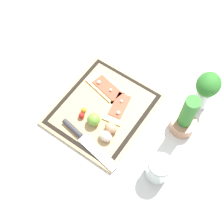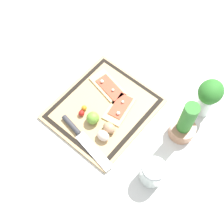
{
  "view_description": "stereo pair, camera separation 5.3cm",
  "coord_description": "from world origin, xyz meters",
  "px_view_note": "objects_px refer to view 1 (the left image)",
  "views": [
    {
      "loc": [
        0.49,
        0.39,
        1.17
      ],
      "look_at": [
        0.0,
        0.05,
        0.03
      ],
      "focal_mm": 50.0,
      "sensor_mm": 36.0,
      "label": 1
    },
    {
      "loc": [
        0.46,
        0.43,
        1.17
      ],
      "look_at": [
        0.0,
        0.05,
        0.03
      ],
      "focal_mm": 50.0,
      "sensor_mm": 36.0,
      "label": 2
    }
  ],
  "objects_px": {
    "herb_pot": "(185,119)",
    "cherry_tomato_yellow": "(84,110)",
    "pizza_slice_far": "(119,107)",
    "knife": "(80,136)",
    "egg_brown": "(111,128)",
    "lime": "(94,119)",
    "cherry_tomato_red": "(82,116)",
    "herb_glass": "(206,89)",
    "egg_pink": "(106,136)",
    "pizza_slice_near": "(106,87)",
    "sauce_jar": "(158,169)"
  },
  "relations": [
    {
      "from": "herb_pot",
      "to": "cherry_tomato_yellow",
      "type": "bearing_deg",
      "value": -64.37
    },
    {
      "from": "pizza_slice_far",
      "to": "herb_pot",
      "type": "height_order",
      "value": "herb_pot"
    },
    {
      "from": "knife",
      "to": "egg_brown",
      "type": "height_order",
      "value": "egg_brown"
    },
    {
      "from": "lime",
      "to": "herb_pot",
      "type": "xyz_separation_m",
      "value": [
        -0.19,
        0.31,
        0.03
      ]
    },
    {
      "from": "cherry_tomato_red",
      "to": "herb_pot",
      "type": "xyz_separation_m",
      "value": [
        -0.2,
        0.36,
        0.05
      ]
    },
    {
      "from": "pizza_slice_far",
      "to": "knife",
      "type": "distance_m",
      "value": 0.2
    },
    {
      "from": "cherry_tomato_yellow",
      "to": "herb_glass",
      "type": "bearing_deg",
      "value": 130.48
    },
    {
      "from": "lime",
      "to": "cherry_tomato_yellow",
      "type": "distance_m",
      "value": 0.07
    },
    {
      "from": "pizza_slice_far",
      "to": "lime",
      "type": "bearing_deg",
      "value": -22.05
    },
    {
      "from": "egg_pink",
      "to": "cherry_tomato_red",
      "type": "bearing_deg",
      "value": -98.7
    },
    {
      "from": "egg_pink",
      "to": "herb_pot",
      "type": "bearing_deg",
      "value": 135.0
    },
    {
      "from": "pizza_slice_far",
      "to": "herb_pot",
      "type": "bearing_deg",
      "value": 107.19
    },
    {
      "from": "knife",
      "to": "egg_brown",
      "type": "relative_size",
      "value": 5.37
    },
    {
      "from": "lime",
      "to": "herb_glass",
      "type": "xyz_separation_m",
      "value": [
        -0.34,
        0.31,
        0.07
      ]
    },
    {
      "from": "herb_pot",
      "to": "knife",
      "type": "bearing_deg",
      "value": -48.49
    },
    {
      "from": "knife",
      "to": "pizza_slice_near",
      "type": "bearing_deg",
      "value": -168.04
    },
    {
      "from": "herb_pot",
      "to": "sauce_jar",
      "type": "distance_m",
      "value": 0.23
    },
    {
      "from": "egg_pink",
      "to": "herb_pot",
      "type": "distance_m",
      "value": 0.32
    },
    {
      "from": "pizza_slice_near",
      "to": "pizza_slice_far",
      "type": "bearing_deg",
      "value": 63.76
    },
    {
      "from": "egg_pink",
      "to": "egg_brown",
      "type": "bearing_deg",
      "value": -174.8
    },
    {
      "from": "pizza_slice_far",
      "to": "herb_glass",
      "type": "xyz_separation_m",
      "value": [
        -0.22,
        0.27,
        0.1
      ]
    },
    {
      "from": "egg_pink",
      "to": "cherry_tomato_red",
      "type": "relative_size",
      "value": 2.13
    },
    {
      "from": "cherry_tomato_red",
      "to": "cherry_tomato_yellow",
      "type": "height_order",
      "value": "cherry_tomato_red"
    },
    {
      "from": "egg_brown",
      "to": "cherry_tomato_yellow",
      "type": "distance_m",
      "value": 0.14
    },
    {
      "from": "cherry_tomato_red",
      "to": "sauce_jar",
      "type": "height_order",
      "value": "sauce_jar"
    },
    {
      "from": "pizza_slice_near",
      "to": "lime",
      "type": "xyz_separation_m",
      "value": [
        0.17,
        0.06,
        0.02
      ]
    },
    {
      "from": "herb_glass",
      "to": "knife",
      "type": "bearing_deg",
      "value": -37.18
    },
    {
      "from": "pizza_slice_far",
      "to": "knife",
      "type": "relative_size",
      "value": 0.55
    },
    {
      "from": "pizza_slice_far",
      "to": "pizza_slice_near",
      "type": "bearing_deg",
      "value": -116.24
    },
    {
      "from": "egg_brown",
      "to": "herb_pot",
      "type": "xyz_separation_m",
      "value": [
        -0.18,
        0.23,
        0.04
      ]
    },
    {
      "from": "lime",
      "to": "herb_pot",
      "type": "relative_size",
      "value": 0.24
    },
    {
      "from": "knife",
      "to": "herb_glass",
      "type": "distance_m",
      "value": 0.54
    },
    {
      "from": "pizza_slice_far",
      "to": "lime",
      "type": "distance_m",
      "value": 0.13
    },
    {
      "from": "knife",
      "to": "cherry_tomato_yellow",
      "type": "height_order",
      "value": "same"
    },
    {
      "from": "pizza_slice_near",
      "to": "cherry_tomato_red",
      "type": "xyz_separation_m",
      "value": [
        0.18,
        0.0,
        0.01
      ]
    },
    {
      "from": "egg_brown",
      "to": "herb_pot",
      "type": "distance_m",
      "value": 0.3
    },
    {
      "from": "egg_brown",
      "to": "lime",
      "type": "relative_size",
      "value": 1.02
    },
    {
      "from": "pizza_slice_near",
      "to": "cherry_tomato_red",
      "type": "relative_size",
      "value": 7.19
    },
    {
      "from": "knife",
      "to": "egg_pink",
      "type": "relative_size",
      "value": 5.37
    },
    {
      "from": "lime",
      "to": "herb_pot",
      "type": "bearing_deg",
      "value": 122.47
    },
    {
      "from": "egg_brown",
      "to": "cherry_tomato_yellow",
      "type": "bearing_deg",
      "value": -92.13
    },
    {
      "from": "egg_pink",
      "to": "herb_glass",
      "type": "bearing_deg",
      "value": 147.9
    },
    {
      "from": "knife",
      "to": "sauce_jar",
      "type": "xyz_separation_m",
      "value": [
        -0.05,
        0.33,
        0.02
      ]
    },
    {
      "from": "herb_pot",
      "to": "herb_glass",
      "type": "distance_m",
      "value": 0.15
    },
    {
      "from": "herb_pot",
      "to": "pizza_slice_near",
      "type": "bearing_deg",
      "value": -85.56
    },
    {
      "from": "egg_brown",
      "to": "sauce_jar",
      "type": "xyz_separation_m",
      "value": [
        0.04,
        0.25,
        0.01
      ]
    },
    {
      "from": "pizza_slice_far",
      "to": "cherry_tomato_red",
      "type": "xyz_separation_m",
      "value": [
        0.12,
        -0.1,
        0.01
      ]
    },
    {
      "from": "egg_pink",
      "to": "lime",
      "type": "relative_size",
      "value": 1.02
    },
    {
      "from": "pizza_slice_near",
      "to": "herb_pot",
      "type": "height_order",
      "value": "herb_pot"
    },
    {
      "from": "pizza_slice_near",
      "to": "cherry_tomato_yellow",
      "type": "distance_m",
      "value": 0.15
    }
  ]
}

